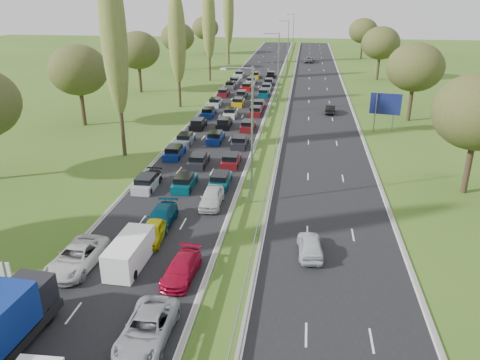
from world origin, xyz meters
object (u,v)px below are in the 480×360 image
at_px(white_van_rear, 131,251).
at_px(direction_sign, 385,106).
at_px(near_car_3, 147,181).
at_px(near_car_2, 77,257).

height_order(white_van_rear, direction_sign, direction_sign).
bearing_deg(near_car_3, direction_sign, 45.65).
distance_m(near_car_2, white_van_rear, 3.61).
bearing_deg(near_car_3, near_car_2, -87.68).
relative_size(near_car_3, white_van_rear, 0.91).
distance_m(near_car_2, near_car_3, 14.30).
xyz_separation_m(near_car_3, white_van_rear, (3.31, -13.37, 0.35)).
bearing_deg(direction_sign, near_car_2, -124.07).
relative_size(near_car_2, direction_sign, 1.07).
bearing_deg(direction_sign, near_car_3, -137.34).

